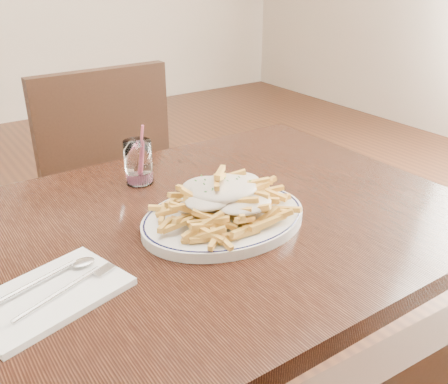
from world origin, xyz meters
TOP-DOWN VIEW (x-y plane):
  - table at (0.00, 0.00)m, footprint 1.20×0.80m
  - chair_far at (0.11, 0.78)m, footprint 0.44×0.44m
  - fries_plate at (0.07, -0.04)m, footprint 0.42×0.39m
  - loaded_fries at (0.07, -0.04)m, footprint 0.29×0.25m
  - napkin at (-0.29, -0.09)m, footprint 0.26×0.20m
  - cutlery at (-0.29, -0.08)m, footprint 0.20×0.13m
  - water_glass at (0.02, 0.23)m, footprint 0.06×0.06m

SIDE VIEW (x-z plane):
  - chair_far at x=0.11m, z-range 0.06..1.00m
  - table at x=0.00m, z-range 0.30..1.05m
  - napkin at x=-0.29m, z-range 0.75..0.76m
  - fries_plate at x=0.07m, z-range 0.75..0.77m
  - cutlery at x=-0.29m, z-range 0.76..0.77m
  - water_glass at x=0.02m, z-range 0.73..0.87m
  - loaded_fries at x=0.07m, z-range 0.78..0.85m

